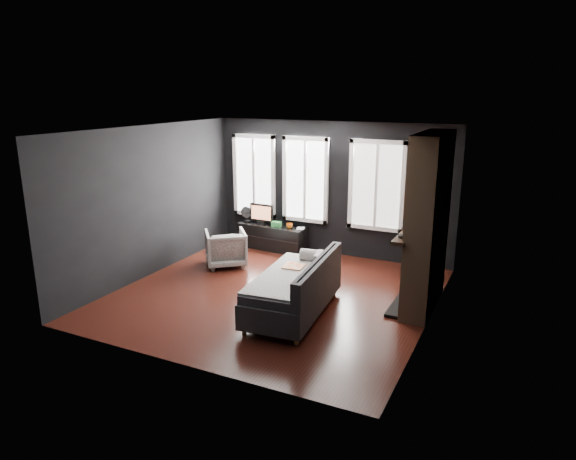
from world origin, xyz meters
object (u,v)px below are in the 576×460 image
at_px(sofa, 293,285).
at_px(mantel_vase, 418,216).
at_px(book, 297,224).
at_px(media_console, 273,237).
at_px(armchair, 226,246).
at_px(mug, 290,225).
at_px(monitor, 262,213).

bearing_deg(sofa, mantel_vase, 41.59).
bearing_deg(book, mantel_vase, -23.47).
xyz_separation_m(sofa, media_console, (-1.78, 2.76, -0.19)).
xyz_separation_m(media_console, book, (0.58, -0.03, 0.36)).
xyz_separation_m(book, mantel_vase, (2.67, -1.16, 0.70)).
height_order(armchair, mantel_vase, mantel_vase).
bearing_deg(mug, sofa, -63.30).
distance_m(armchair, media_console, 1.38).
xyz_separation_m(media_console, monitor, (-0.27, 0.01, 0.50)).
relative_size(media_console, mug, 11.34).
relative_size(armchair, mantel_vase, 3.77).
xyz_separation_m(armchair, book, (0.90, 1.31, 0.24)).
bearing_deg(armchair, book, -163.45).
relative_size(sofa, monitor, 3.81).
bearing_deg(monitor, sofa, -51.77).
height_order(monitor, mug, monitor).
relative_size(sofa, mantel_vase, 10.30).
bearing_deg(media_console, mantel_vase, -15.90).
relative_size(media_console, mantel_vase, 7.47).
distance_m(sofa, armchair, 2.54).
bearing_deg(sofa, mug, 111.44).
relative_size(monitor, mantel_vase, 2.71).
relative_size(armchair, media_console, 0.51).
height_order(media_console, book, book).
xyz_separation_m(armchair, media_console, (0.32, 1.34, -0.12)).
bearing_deg(sofa, monitor, 121.25).
bearing_deg(book, mug, -167.55).
bearing_deg(media_console, book, 1.09).
bearing_deg(monitor, mantel_vase, -17.18).
height_order(armchair, book, armchair).
height_order(armchair, media_console, armchair).
xyz_separation_m(media_console, mantel_vase, (3.25, -1.19, 1.07)).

